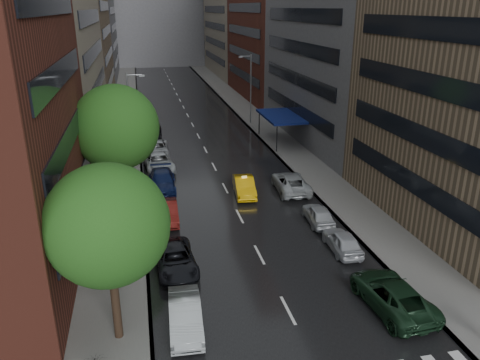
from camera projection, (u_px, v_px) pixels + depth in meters
name	position (u px, v px, depth m)	size (l,w,h in m)	color
road	(189.00, 118.00, 66.67)	(14.00, 140.00, 0.01)	black
sidewalk_left	(125.00, 121.00, 64.85)	(4.00, 140.00, 0.15)	gray
sidewalk_right	(250.00, 115.00, 68.44)	(4.00, 140.00, 0.15)	gray
buildings_right	(280.00, 6.00, 70.56)	(8.05, 109.10, 36.00)	#937A5B
building_far	(158.00, 2.00, 123.38)	(40.00, 14.00, 32.00)	slate
tree_near	(107.00, 225.00, 20.37)	(5.52, 5.52, 8.80)	#382619
tree_mid	(116.00, 128.00, 33.61)	(6.22, 6.22, 9.91)	#382619
tree_far	(123.00, 109.00, 49.48)	(4.44, 4.44, 7.07)	#382619
taxi	(244.00, 186.00, 39.37)	(1.59, 4.57, 1.51)	#EDAF0C
parked_cars_left	(161.00, 178.00, 41.28)	(3.11, 41.87, 1.60)	#ACB3B6
parked_cars_right	(330.00, 227.00, 32.17)	(2.98, 22.89, 1.58)	#16311D
street_lamp_left	(131.00, 118.00, 45.11)	(1.74, 0.22, 9.00)	gray
street_lamp_right	(250.00, 88.00, 61.93)	(1.74, 0.22, 9.00)	gray
awning	(281.00, 116.00, 53.63)	(4.00, 8.00, 3.12)	navy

